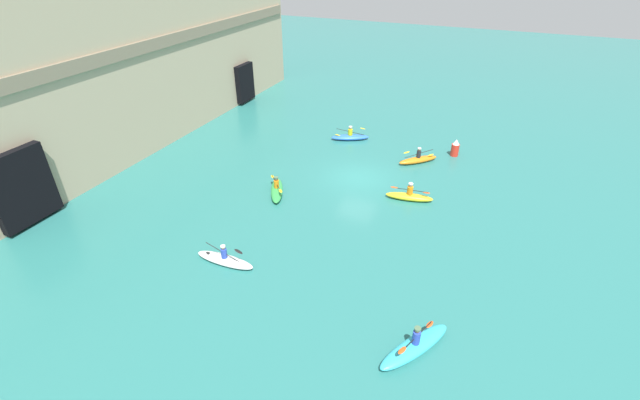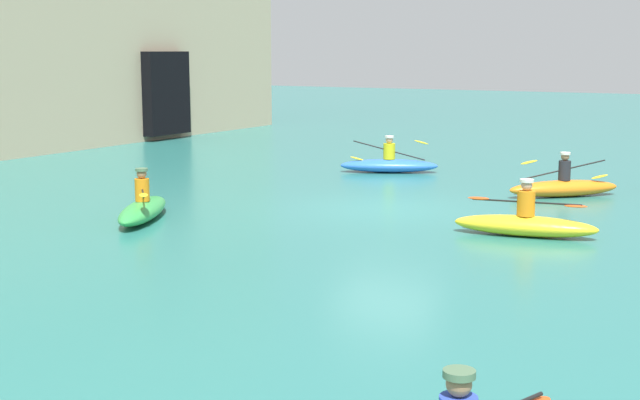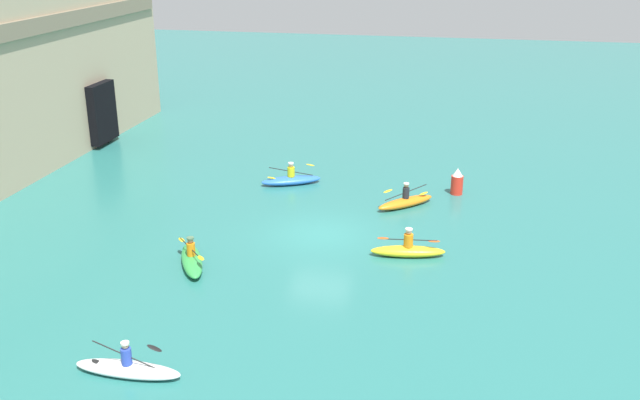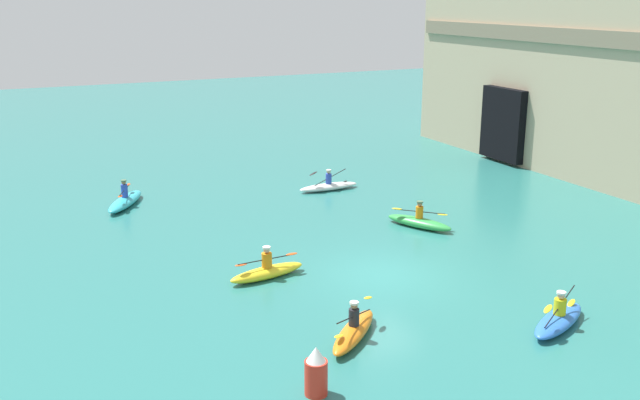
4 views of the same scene
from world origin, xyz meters
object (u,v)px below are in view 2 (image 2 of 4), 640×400
kayak_yellow (525,223)px  kayak_green (143,209)px  kayak_blue (389,164)px  kayak_orange (564,187)px

kayak_yellow → kayak_green: bearing=8.0°
kayak_blue → kayak_yellow: (-7.13, -6.35, 0.02)m
kayak_blue → kayak_orange: bearing=-44.1°
kayak_blue → kayak_yellow: kayak_yellow is taller
kayak_green → kayak_yellow: bearing=81.1°
kayak_blue → kayak_green: kayak_green is taller
kayak_blue → kayak_green: (-9.58, 1.39, 0.01)m
kayak_green → kayak_orange: (7.68, -7.16, 0.00)m
kayak_blue → kayak_orange: (-1.90, -5.76, 0.01)m
kayak_blue → kayak_orange: size_ratio=1.15×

